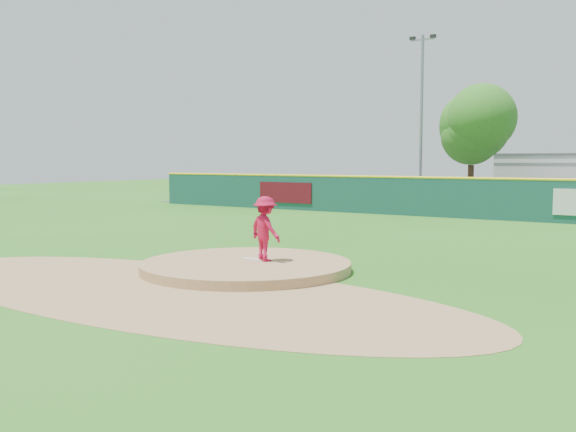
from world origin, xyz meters
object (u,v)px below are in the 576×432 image
Objects in this scene: van at (498,197)px; playground_slide at (258,190)px; deciduous_tree at (472,132)px; light_pole_left at (421,112)px; pitcher at (265,229)px.

playground_slide is (-15.71, -2.30, 0.15)m from van.
van is 0.68× the size of deciduous_tree.
deciduous_tree is at bearing -26.57° from light_pole_left.
pitcher is at bearing -53.55° from playground_slide.
pitcher is at bearing -84.50° from deciduous_tree.
pitcher reaches higher than van.
playground_slide is at bearing -35.04° from pitcher.
light_pole_left is (-6.37, 26.64, 4.95)m from pitcher.
van is 1.62× the size of playground_slide.
deciduous_tree is 0.67× the size of light_pole_left.
van is at bearing -20.68° from light_pole_left.
light_pole_left reaches higher than playground_slide.
van is 0.46× the size of light_pole_left.
pitcher is 0.55× the size of playground_slide.
pitcher is 25.00m from deciduous_tree.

